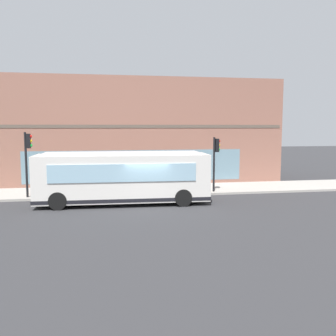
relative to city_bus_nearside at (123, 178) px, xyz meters
name	(u,v)px	position (x,y,z in m)	size (l,w,h in m)	color
ground	(146,206)	(-0.78, -1.30, -1.55)	(120.00, 120.00, 0.00)	#2D2D30
sidewalk_curb	(139,191)	(4.01, -1.30, -1.48)	(4.38, 40.00, 0.15)	#9E9991
building_corner	(131,131)	(10.08, -1.30, 2.61)	(7.82, 23.66, 8.34)	#8C5B4C
city_bus_nearside	(123,178)	(0.00, 0.00, 0.00)	(2.91, 10.13, 3.07)	silver
traffic_light_near_corner	(216,154)	(2.38, -6.42, 1.18)	(0.32, 0.49, 3.71)	black
traffic_light_down_block	(28,152)	(2.41, 5.74, 1.44)	(0.32, 0.49, 4.08)	black
fire_hydrant	(154,187)	(2.54, -2.17, -1.04)	(0.35, 0.35, 0.74)	red
pedestrian_by_light_pole	(196,174)	(3.81, -5.40, -0.38)	(0.32, 0.32, 1.77)	#99994C
pedestrian_near_building_entrance	(133,176)	(3.20, -0.83, -0.34)	(0.32, 0.32, 1.83)	silver
pedestrian_walking_along_curb	(33,180)	(3.50, 5.68, -0.48)	(0.32, 0.32, 1.62)	#B23338
newspaper_vending_box	(78,187)	(3.23, 2.77, -0.95)	(0.44, 0.43, 0.90)	#BF3F19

